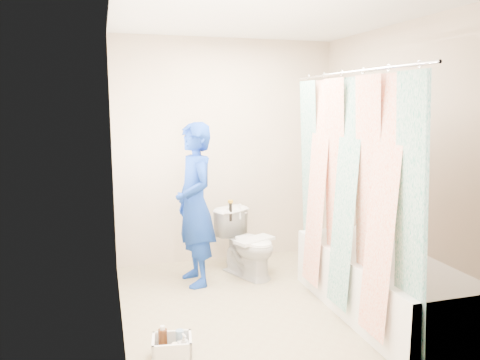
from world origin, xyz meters
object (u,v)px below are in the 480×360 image
object	(u,v)px
plumber	(195,205)
toilet	(247,243)
bathtub	(380,282)
cleaning_caddy	(173,349)

from	to	relation	value
plumber	toilet	bearing A→B (deg)	87.31
bathtub	plumber	size ratio (longest dim) A/B	1.13
toilet	cleaning_caddy	xyz separation A→B (m)	(-0.95, -1.37, -0.26)
toilet	plumber	size ratio (longest dim) A/B	0.43
plumber	cleaning_caddy	distance (m)	1.55
cleaning_caddy	bathtub	bearing A→B (deg)	15.71
bathtub	plumber	world-z (taller)	plumber
toilet	bathtub	bearing A→B (deg)	-80.45
bathtub	toilet	bearing A→B (deg)	124.46
bathtub	cleaning_caddy	xyz separation A→B (m)	(-1.74, -0.23, -0.19)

